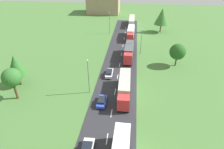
{
  "coord_description": "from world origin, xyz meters",
  "views": [
    {
      "loc": [
        3.41,
        -4.56,
        26.42
      ],
      "look_at": [
        -1.37,
        37.27,
        1.37
      ],
      "focal_mm": 30.7,
      "sensor_mm": 36.0,
      "label": 1
    }
  ],
  "objects_px": {
    "truck_third": "(129,51)",
    "lamppost_second": "(88,75)",
    "truck_second": "(124,87)",
    "tree_oak": "(162,17)",
    "truck_fifth": "(132,21)",
    "car_fourth": "(109,73)",
    "tree_birch": "(178,52)",
    "tree_pine": "(16,65)",
    "car_second": "(87,149)",
    "lamppost_third": "(141,40)",
    "lamppost_fourth": "(109,22)",
    "car_third": "(102,101)",
    "tree_maple": "(12,78)",
    "truck_fourth": "(131,32)",
    "distant_building": "(104,4)"
  },
  "relations": [
    {
      "from": "lamppost_second",
      "to": "tree_pine",
      "type": "bearing_deg",
      "value": 175.49
    },
    {
      "from": "truck_third",
      "to": "car_third",
      "type": "bearing_deg",
      "value": -101.54
    },
    {
      "from": "truck_fourth",
      "to": "distant_building",
      "type": "height_order",
      "value": "distant_building"
    },
    {
      "from": "truck_second",
      "to": "tree_oak",
      "type": "distance_m",
      "value": 48.73
    },
    {
      "from": "car_second",
      "to": "car_fourth",
      "type": "xyz_separation_m",
      "value": [
        0.51,
        24.04,
        0.01
      ]
    },
    {
      "from": "tree_oak",
      "to": "distant_building",
      "type": "height_order",
      "value": "tree_oak"
    },
    {
      "from": "truck_second",
      "to": "truck_fifth",
      "type": "xyz_separation_m",
      "value": [
        0.28,
        55.65,
        -0.09
      ]
    },
    {
      "from": "truck_third",
      "to": "lamppost_second",
      "type": "distance_m",
      "value": 21.43
    },
    {
      "from": "truck_third",
      "to": "car_fourth",
      "type": "relative_size",
      "value": 2.64
    },
    {
      "from": "car_second",
      "to": "car_third",
      "type": "bearing_deg",
      "value": 88.02
    },
    {
      "from": "lamppost_third",
      "to": "car_second",
      "type": "bearing_deg",
      "value": -102.84
    },
    {
      "from": "car_second",
      "to": "tree_maple",
      "type": "distance_m",
      "value": 22.64
    },
    {
      "from": "truck_third",
      "to": "truck_fifth",
      "type": "distance_m",
      "value": 36.02
    },
    {
      "from": "truck_second",
      "to": "tree_maple",
      "type": "xyz_separation_m",
      "value": [
        -23.53,
        -3.9,
        3.17
      ]
    },
    {
      "from": "car_second",
      "to": "lamppost_fourth",
      "type": "relative_size",
      "value": 0.46
    },
    {
      "from": "truck_fourth",
      "to": "tree_maple",
      "type": "bearing_deg",
      "value": -119.52
    },
    {
      "from": "lamppost_second",
      "to": "tree_pine",
      "type": "height_order",
      "value": "lamppost_second"
    },
    {
      "from": "truck_fifth",
      "to": "car_fourth",
      "type": "distance_m",
      "value": 47.83
    },
    {
      "from": "truck_second",
      "to": "tree_birch",
      "type": "height_order",
      "value": "tree_birch"
    },
    {
      "from": "car_third",
      "to": "tree_birch",
      "type": "relative_size",
      "value": 0.62
    },
    {
      "from": "tree_birch",
      "to": "tree_pine",
      "type": "height_order",
      "value": "tree_pine"
    },
    {
      "from": "car_second",
      "to": "tree_maple",
      "type": "height_order",
      "value": "tree_maple"
    },
    {
      "from": "car_second",
      "to": "distant_building",
      "type": "distance_m",
      "value": 96.19
    },
    {
      "from": "car_second",
      "to": "tree_birch",
      "type": "xyz_separation_m",
      "value": [
        18.95,
        31.95,
        3.57
      ]
    },
    {
      "from": "truck_fourth",
      "to": "car_third",
      "type": "distance_m",
      "value": 42.32
    },
    {
      "from": "truck_fourth",
      "to": "tree_maple",
      "type": "distance_m",
      "value": 48.51
    },
    {
      "from": "truck_fourth",
      "to": "lamppost_second",
      "type": "height_order",
      "value": "lamppost_second"
    },
    {
      "from": "lamppost_third",
      "to": "lamppost_second",
      "type": "bearing_deg",
      "value": -117.61
    },
    {
      "from": "lamppost_second",
      "to": "distant_building",
      "type": "bearing_deg",
      "value": 96.23
    },
    {
      "from": "lamppost_third",
      "to": "lamppost_fourth",
      "type": "distance_m",
      "value": 23.26
    },
    {
      "from": "truck_second",
      "to": "car_fourth",
      "type": "xyz_separation_m",
      "value": [
        -4.42,
        8.07,
        -1.38
      ]
    },
    {
      "from": "tree_pine",
      "to": "lamppost_fourth",
      "type": "bearing_deg",
      "value": 67.47
    },
    {
      "from": "truck_third",
      "to": "lamppost_fourth",
      "type": "relative_size",
      "value": 1.34
    },
    {
      "from": "truck_third",
      "to": "tree_pine",
      "type": "xyz_separation_m",
      "value": [
        -25.99,
        -18.2,
        3.09
      ]
    },
    {
      "from": "tree_oak",
      "to": "tree_birch",
      "type": "height_order",
      "value": "tree_oak"
    },
    {
      "from": "truck_fourth",
      "to": "car_fourth",
      "type": "distance_m",
      "value": 30.55
    },
    {
      "from": "truck_fourth",
      "to": "car_third",
      "type": "height_order",
      "value": "truck_fourth"
    },
    {
      "from": "truck_second",
      "to": "lamppost_third",
      "type": "relative_size",
      "value": 1.44
    },
    {
      "from": "truck_second",
      "to": "truck_fifth",
      "type": "distance_m",
      "value": 55.65
    },
    {
      "from": "truck_fourth",
      "to": "tree_birch",
      "type": "xyz_separation_m",
      "value": [
        13.71,
        -22.23,
        2.21
      ]
    },
    {
      "from": "lamppost_third",
      "to": "tree_maple",
      "type": "xyz_separation_m",
      "value": [
        -27.48,
        -26.89,
        0.65
      ]
    },
    {
      "from": "lamppost_third",
      "to": "tree_pine",
      "type": "distance_m",
      "value": 36.67
    },
    {
      "from": "distant_building",
      "to": "truck_fifth",
      "type": "bearing_deg",
      "value": -54.45
    },
    {
      "from": "tree_pine",
      "to": "lamppost_second",
      "type": "bearing_deg",
      "value": -4.51
    },
    {
      "from": "truck_fifth",
      "to": "lamppost_second",
      "type": "distance_m",
      "value": 56.29
    },
    {
      "from": "car_fourth",
      "to": "truck_third",
      "type": "bearing_deg",
      "value": 67.88
    },
    {
      "from": "truck_third",
      "to": "tree_birch",
      "type": "bearing_deg",
      "value": -14.85
    },
    {
      "from": "car_fourth",
      "to": "lamppost_fourth",
      "type": "xyz_separation_m",
      "value": [
        -4.26,
        34.44,
        4.11
      ]
    },
    {
      "from": "truck_second",
      "to": "lamppost_fourth",
      "type": "relative_size",
      "value": 1.37
    },
    {
      "from": "tree_pine",
      "to": "truck_fourth",
      "type": "bearing_deg",
      "value": 54.72
    }
  ]
}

